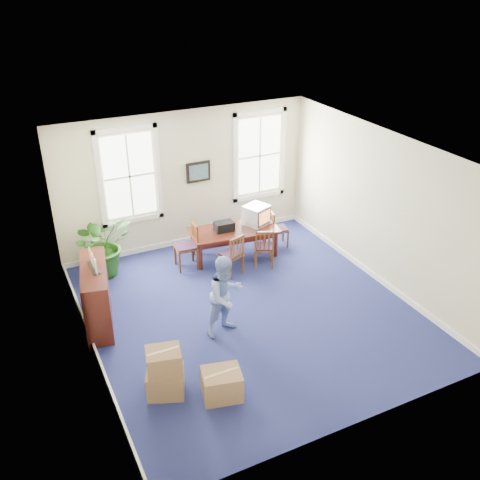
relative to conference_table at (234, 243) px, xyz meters
name	(u,v)px	position (x,y,z in m)	size (l,w,h in m)	color
floor	(249,311)	(-0.69, -2.11, -0.34)	(6.50, 6.50, 0.00)	navy
ceiling	(250,153)	(-0.69, -2.11, 2.86)	(6.50, 6.50, 0.00)	white
wall_back	(186,179)	(-0.69, 1.14, 1.26)	(6.50, 6.50, 0.00)	beige
wall_front	(360,339)	(-0.69, -5.36, 1.26)	(6.50, 6.50, 0.00)	beige
wall_left	(82,276)	(-3.69, -2.11, 1.26)	(6.50, 6.50, 0.00)	beige
wall_right	(381,208)	(2.31, -2.11, 1.26)	(6.50, 6.50, 0.00)	beige
baseboard_back	(189,239)	(-0.69, 1.11, -0.28)	(6.00, 0.04, 0.12)	white
baseboard_left	(96,351)	(-3.66, -2.11, -0.28)	(0.04, 6.50, 0.12)	white
baseboard_right	(371,273)	(2.28, -2.11, -0.28)	(0.04, 6.50, 0.12)	white
window_left	(129,176)	(-1.99, 1.12, 1.56)	(1.40, 0.12, 2.20)	white
window_right	(259,155)	(1.21, 1.12, 1.56)	(1.40, 0.12, 2.20)	white
wall_picture	(198,172)	(-0.39, 1.09, 1.41)	(0.58, 0.06, 0.48)	black
conference_table	(234,243)	(0.00, 0.00, 0.00)	(1.98, 0.90, 0.68)	#491911
crt_tv	(256,215)	(0.59, 0.05, 0.56)	(0.49, 0.54, 0.45)	#B7B7BC
game_console	(267,221)	(0.86, 0.00, 0.36)	(0.17, 0.21, 0.05)	white
equipment_bag	(224,226)	(-0.23, 0.05, 0.44)	(0.42, 0.28, 0.21)	black
chair_near_left	(231,254)	(-0.41, -0.68, 0.14)	(0.43, 0.43, 0.95)	brown
chair_near_right	(264,247)	(0.41, -0.68, 0.13)	(0.42, 0.42, 0.93)	brown
chair_end_left	(186,246)	(-1.17, 0.00, 0.18)	(0.47, 0.47, 1.04)	brown
chair_end_right	(279,228)	(1.17, 0.00, 0.11)	(0.40, 0.40, 0.89)	brown
man	(226,296)	(-1.35, -2.50, 0.43)	(0.76, 0.58, 1.54)	#7E98D9
credenza	(97,294)	(-3.37, -1.20, 0.29)	(0.45, 1.59, 1.25)	#491911
brochure_rack	(92,256)	(-3.35, -1.20, 1.07)	(0.12, 0.71, 0.31)	#99999E
potted_plant	(103,244)	(-2.85, 0.54, 0.36)	(1.25, 1.09, 1.40)	#1C4B10
cardboard_boxes	(176,363)	(-2.65, -3.43, 0.10)	(1.53, 1.53, 0.88)	#9B714B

